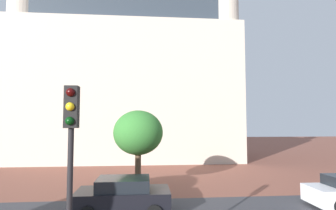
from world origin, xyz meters
The scene contains 4 objects.
landmark_building centered at (-2.09, 28.92, 9.74)m, with size 23.50×12.13×35.50m.
car_black centered at (-1.62, 10.23, 0.74)m, with size 4.04×2.09×1.54m.
traffic_light_pole centered at (-2.25, 4.12, 3.31)m, with size 0.28×0.34×4.74m.
tree_curb_far centered at (-1.09, 14.19, 3.34)m, with size 2.94×2.94×4.69m.
Camera 1 is at (-0.68, -1.65, 3.96)m, focal length 28.20 mm.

